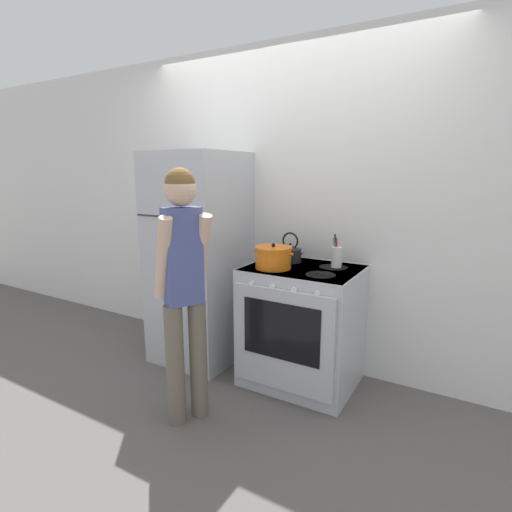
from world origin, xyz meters
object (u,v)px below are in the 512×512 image
object	(u,v)px
tea_kettle	(290,253)
person	(184,283)
refrigerator	(200,258)
utensil_jar	(337,256)
stove_range	(301,326)
dutch_oven_pot	(273,257)

from	to	relation	value
tea_kettle	person	size ratio (longest dim) A/B	0.14
refrigerator	utensil_jar	distance (m)	1.14
stove_range	dutch_oven_pot	bearing A→B (deg)	-150.89
stove_range	person	world-z (taller)	person
dutch_oven_pot	person	world-z (taller)	person
stove_range	tea_kettle	xyz separation A→B (m)	(-0.17, 0.15, 0.50)
tea_kettle	utensil_jar	xyz separation A→B (m)	(0.36, 0.01, 0.01)
tea_kettle	refrigerator	bearing A→B (deg)	-168.64
dutch_oven_pot	refrigerator	bearing A→B (deg)	172.27
person	refrigerator	bearing A→B (deg)	61.03
refrigerator	dutch_oven_pot	bearing A→B (deg)	-7.73
dutch_oven_pot	person	xyz separation A→B (m)	(-0.26, -0.67, -0.06)
person	tea_kettle	bearing A→B (deg)	12.38
refrigerator	utensil_jar	world-z (taller)	refrigerator
refrigerator	person	world-z (taller)	refrigerator
utensil_jar	person	xyz separation A→B (m)	(-0.64, -0.93, -0.06)
stove_range	utensil_jar	world-z (taller)	utensil_jar
dutch_oven_pot	utensil_jar	size ratio (longest dim) A/B	1.26
stove_range	dutch_oven_pot	distance (m)	0.55
tea_kettle	utensil_jar	bearing A→B (deg)	0.99
refrigerator	utensil_jar	size ratio (longest dim) A/B	7.02
utensil_jar	refrigerator	bearing A→B (deg)	-171.96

